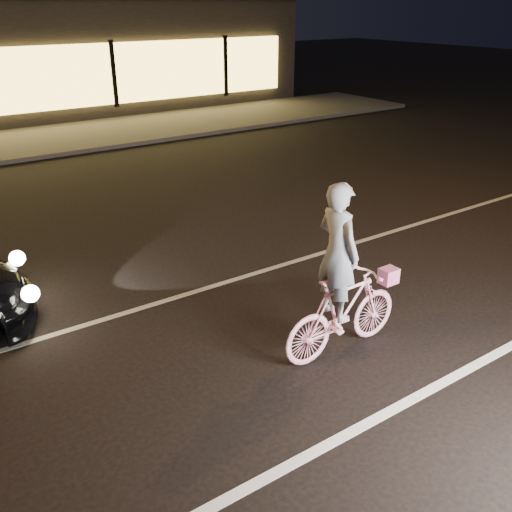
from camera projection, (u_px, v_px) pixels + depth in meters
ground at (248, 367)px, 6.66m from camera, size 90.00×90.00×0.00m
lane_stripe_near at (334, 441)px, 5.53m from camera, size 60.00×0.12×0.01m
lane_stripe_far at (170, 299)px, 8.15m from camera, size 60.00×0.10×0.01m
cyclist at (342, 295)px, 6.65m from camera, size 1.72×0.59×2.16m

